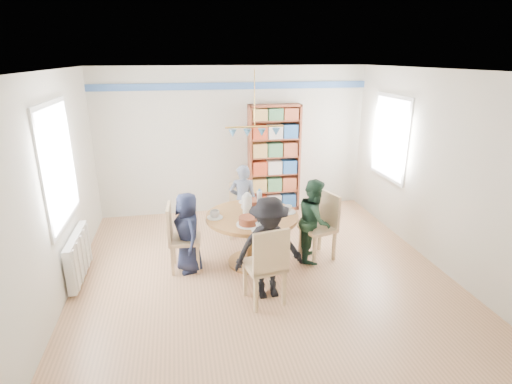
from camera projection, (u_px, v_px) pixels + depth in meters
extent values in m
plane|color=tan|center=(262.00, 272.00, 5.55)|extent=(5.00, 5.00, 0.00)
plane|color=white|center=(263.00, 70.00, 4.68)|extent=(5.00, 5.00, 0.00)
plane|color=beige|center=(234.00, 141.00, 7.44)|extent=(5.00, 0.00, 5.00)
plane|color=beige|center=(336.00, 283.00, 2.80)|extent=(5.00, 0.00, 5.00)
plane|color=beige|center=(53.00, 192.00, 4.66)|extent=(0.00, 5.00, 5.00)
plane|color=beige|center=(437.00, 170.00, 5.57)|extent=(0.00, 5.00, 5.00)
cube|color=#385E9C|center=(233.00, 86.00, 7.10)|extent=(5.00, 0.02, 0.12)
cube|color=white|center=(58.00, 165.00, 4.86)|extent=(0.03, 1.32, 1.52)
cube|color=white|center=(60.00, 165.00, 4.86)|extent=(0.01, 1.20, 1.40)
cube|color=white|center=(390.00, 138.00, 6.71)|extent=(0.03, 1.12, 1.42)
cube|color=white|center=(389.00, 138.00, 6.71)|extent=(0.01, 1.00, 1.30)
cylinder|color=gold|center=(255.00, 98.00, 5.27)|extent=(0.01, 0.01, 0.75)
cylinder|color=gold|center=(255.00, 127.00, 5.39)|extent=(0.80, 0.02, 0.02)
cone|color=#478DC7|center=(233.00, 133.00, 5.36)|extent=(0.11, 0.11, 0.10)
cone|color=#478DC7|center=(247.00, 133.00, 5.40)|extent=(0.11, 0.11, 0.10)
cone|color=#478DC7|center=(262.00, 132.00, 5.43)|extent=(0.11, 0.11, 0.10)
cone|color=#478DC7|center=(276.00, 132.00, 5.47)|extent=(0.11, 0.11, 0.10)
cube|color=silver|center=(78.00, 256.00, 5.28)|extent=(0.10, 1.00, 0.60)
cube|color=silver|center=(76.00, 270.00, 4.92)|extent=(0.02, 0.06, 0.56)
cube|color=silver|center=(80.00, 263.00, 5.10)|extent=(0.02, 0.06, 0.56)
cube|color=silver|center=(83.00, 255.00, 5.29)|extent=(0.02, 0.06, 0.56)
cube|color=silver|center=(86.00, 249.00, 5.47)|extent=(0.02, 0.06, 0.56)
cube|color=silver|center=(89.00, 242.00, 5.66)|extent=(0.02, 0.06, 0.56)
cylinder|color=#905B2F|center=(252.00, 217.00, 5.58)|extent=(1.30, 1.30, 0.05)
cylinder|color=#905B2F|center=(252.00, 241.00, 5.70)|extent=(0.16, 0.16, 0.70)
cylinder|color=#905B2F|center=(252.00, 261.00, 5.81)|extent=(0.70, 0.70, 0.04)
cube|color=tan|center=(185.00, 239.00, 5.51)|extent=(0.45, 0.45, 0.05)
cube|color=tan|center=(169.00, 223.00, 5.41)|extent=(0.07, 0.43, 0.50)
cube|color=tan|center=(198.00, 260.00, 5.45)|extent=(0.04, 0.04, 0.43)
cube|color=tan|center=(198.00, 248.00, 5.77)|extent=(0.04, 0.04, 0.43)
cube|color=tan|center=(173.00, 261.00, 5.41)|extent=(0.04, 0.04, 0.43)
cube|color=tan|center=(174.00, 250.00, 5.73)|extent=(0.04, 0.04, 0.43)
cube|color=tan|center=(318.00, 229.00, 5.82)|extent=(0.54, 0.54, 0.05)
cube|color=tan|center=(330.00, 210.00, 5.83)|extent=(0.16, 0.43, 0.52)
cube|color=tan|center=(300.00, 241.00, 5.97)|extent=(0.05, 0.05, 0.45)
cube|color=tan|center=(314.00, 251.00, 5.68)|extent=(0.05, 0.05, 0.45)
cube|color=tan|center=(320.00, 237.00, 6.13)|extent=(0.05, 0.05, 0.45)
cube|color=tan|center=(334.00, 246.00, 5.83)|extent=(0.05, 0.05, 0.45)
cube|color=tan|center=(241.00, 212.00, 6.57)|extent=(0.45, 0.45, 0.05)
cube|color=tan|center=(241.00, 196.00, 6.66)|extent=(0.39, 0.11, 0.46)
cube|color=tan|center=(231.00, 228.00, 6.50)|extent=(0.04, 0.04, 0.40)
cube|color=tan|center=(250.00, 228.00, 6.50)|extent=(0.04, 0.04, 0.40)
cube|color=tan|center=(232.00, 221.00, 6.79)|extent=(0.04, 0.04, 0.40)
cube|color=tan|center=(250.00, 221.00, 6.79)|extent=(0.04, 0.04, 0.40)
cube|color=tan|center=(264.00, 265.00, 4.78)|extent=(0.52, 0.52, 0.05)
cube|color=tan|center=(271.00, 253.00, 4.51)|extent=(0.45, 0.12, 0.53)
cube|color=tan|center=(272.00, 274.00, 5.08)|extent=(0.05, 0.05, 0.46)
cube|color=tan|center=(245.00, 279.00, 4.95)|extent=(0.05, 0.05, 0.46)
cube|color=tan|center=(284.00, 288.00, 4.76)|extent=(0.05, 0.05, 0.46)
cube|color=tan|center=(256.00, 294.00, 4.63)|extent=(0.05, 0.05, 0.46)
imported|color=#171C33|center=(188.00, 232.00, 5.45)|extent=(0.51, 0.64, 1.14)
imported|color=#1A3523|center=(314.00, 220.00, 5.77)|extent=(0.62, 0.71, 1.22)
imported|color=gray|center=(243.00, 201.00, 6.49)|extent=(0.50, 0.37, 1.23)
imported|color=black|center=(269.00, 248.00, 4.82)|extent=(0.86, 0.52, 1.30)
cube|color=brown|center=(250.00, 160.00, 7.45)|extent=(0.04, 0.29, 2.03)
cube|color=brown|center=(298.00, 158.00, 7.62)|extent=(0.04, 0.29, 2.03)
cube|color=brown|center=(275.00, 105.00, 7.21)|extent=(0.97, 0.29, 0.04)
cube|color=brown|center=(273.00, 207.00, 7.85)|extent=(0.97, 0.29, 0.06)
cube|color=brown|center=(272.00, 157.00, 7.66)|extent=(0.97, 0.02, 2.03)
cube|color=brown|center=(274.00, 190.00, 7.73)|extent=(0.91, 0.27, 0.02)
cube|color=brown|center=(274.00, 174.00, 7.63)|extent=(0.91, 0.27, 0.02)
cube|color=brown|center=(274.00, 156.00, 7.52)|extent=(0.91, 0.27, 0.02)
cube|color=brown|center=(274.00, 139.00, 7.41)|extent=(0.91, 0.27, 0.02)
cube|color=brown|center=(275.00, 120.00, 7.30)|extent=(0.91, 0.27, 0.02)
cube|color=#A83619|center=(259.00, 201.00, 7.73)|extent=(0.27, 0.21, 0.25)
cube|color=silver|center=(274.00, 200.00, 7.78)|extent=(0.27, 0.21, 0.25)
cube|color=#26528C|center=(288.00, 199.00, 7.84)|extent=(0.27, 0.21, 0.25)
cube|color=tan|center=(259.00, 185.00, 7.62)|extent=(0.27, 0.21, 0.25)
cube|color=#407347|center=(274.00, 184.00, 7.67)|extent=(0.27, 0.21, 0.25)
cube|color=brown|center=(288.00, 183.00, 7.73)|extent=(0.27, 0.21, 0.25)
cube|color=#A83619|center=(259.00, 168.00, 7.51)|extent=(0.27, 0.21, 0.25)
cube|color=silver|center=(274.00, 167.00, 7.56)|extent=(0.27, 0.21, 0.25)
cube|color=#26528C|center=(289.00, 166.00, 7.62)|extent=(0.27, 0.21, 0.25)
cube|color=tan|center=(259.00, 150.00, 7.40)|extent=(0.27, 0.21, 0.25)
cube|color=#407347|center=(274.00, 149.00, 7.45)|extent=(0.27, 0.21, 0.25)
cube|color=brown|center=(289.00, 149.00, 7.51)|extent=(0.27, 0.21, 0.25)
cube|color=#A83619|center=(259.00, 132.00, 7.29)|extent=(0.27, 0.21, 0.25)
cube|color=silver|center=(275.00, 131.00, 7.34)|extent=(0.27, 0.21, 0.25)
cube|color=#26528C|center=(290.00, 131.00, 7.40)|extent=(0.27, 0.21, 0.25)
cube|color=tan|center=(259.00, 114.00, 7.19)|extent=(0.27, 0.21, 0.21)
cube|color=#407347|center=(275.00, 114.00, 7.24)|extent=(0.27, 0.21, 0.21)
cube|color=brown|center=(290.00, 114.00, 7.29)|extent=(0.27, 0.21, 0.21)
cylinder|color=white|center=(247.00, 204.00, 5.60)|extent=(0.13, 0.13, 0.26)
sphere|color=white|center=(247.00, 196.00, 5.56)|extent=(0.10, 0.10, 0.10)
cylinder|color=silver|center=(259.00, 201.00, 5.67)|extent=(0.08, 0.08, 0.30)
cylinder|color=#478DC7|center=(259.00, 190.00, 5.62)|extent=(0.03, 0.03, 0.03)
cylinder|color=white|center=(252.00, 207.00, 5.86)|extent=(0.33, 0.33, 0.01)
cylinder|color=brown|center=(252.00, 203.00, 5.85)|extent=(0.26, 0.26, 0.10)
cylinder|color=white|center=(249.00, 224.00, 5.25)|extent=(0.33, 0.33, 0.01)
cylinder|color=brown|center=(249.00, 220.00, 5.23)|extent=(0.26, 0.26, 0.10)
cylinder|color=white|center=(215.00, 217.00, 5.48)|extent=(0.22, 0.22, 0.01)
imported|color=white|center=(215.00, 214.00, 5.46)|extent=(0.13, 0.13, 0.11)
cylinder|color=white|center=(288.00, 212.00, 5.67)|extent=(0.22, 0.22, 0.01)
imported|color=white|center=(288.00, 209.00, 5.65)|extent=(0.11, 0.11, 0.10)
cylinder|color=white|center=(246.00, 202.00, 6.06)|extent=(0.22, 0.22, 0.01)
imported|color=white|center=(246.00, 199.00, 6.04)|extent=(0.13, 0.13, 0.11)
cylinder|color=white|center=(260.00, 230.00, 5.09)|extent=(0.22, 0.22, 0.01)
imported|color=white|center=(260.00, 226.00, 5.07)|extent=(0.11, 0.11, 0.10)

